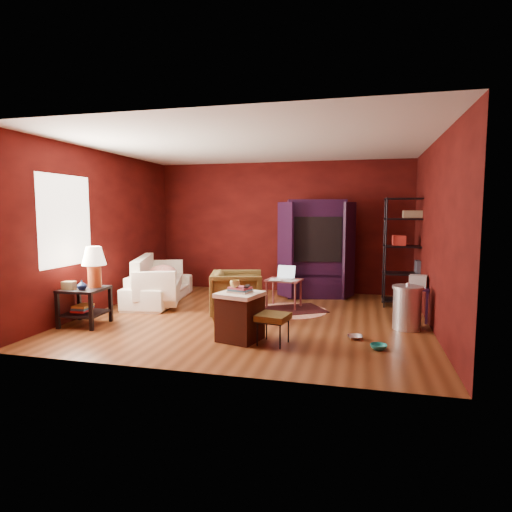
{
  "coord_description": "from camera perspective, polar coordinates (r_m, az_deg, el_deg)",
  "views": [
    {
      "loc": [
        1.72,
        -6.69,
        1.75
      ],
      "look_at": [
        0.0,
        0.2,
        1.0
      ],
      "focal_mm": 30.0,
      "sensor_mm": 36.0,
      "label": 1
    }
  ],
  "objects": [
    {
      "name": "wire_shelving",
      "position": [
        8.26,
        20.1,
        1.09
      ],
      "size": [
        0.99,
        0.46,
        1.99
      ],
      "rotation": [
        0.0,
        0.0,
        0.03
      ],
      "color": "black",
      "rests_on": "ground"
    },
    {
      "name": "small_stand",
      "position": [
        7.27,
        20.77,
        -3.86
      ],
      "size": [
        0.44,
        0.44,
        0.74
      ],
      "rotation": [
        0.0,
        0.0,
        -0.21
      ],
      "color": "black",
      "rests_on": "ground"
    },
    {
      "name": "laptop_desk",
      "position": [
        7.74,
        3.76,
        -3.52
      ],
      "size": [
        0.67,
        0.55,
        0.76
      ],
      "rotation": [
        0.0,
        0.0,
        -0.15
      ],
      "color": "brown",
      "rests_on": "ground"
    },
    {
      "name": "trash_can",
      "position": [
        6.76,
        19.5,
        -6.46
      ],
      "size": [
        0.5,
        0.5,
        0.7
      ],
      "rotation": [
        0.0,
        0.0,
        0.14
      ],
      "color": "white",
      "rests_on": "ground"
    },
    {
      "name": "sofa",
      "position": [
        8.46,
        -12.8,
        -3.4
      ],
      "size": [
        0.81,
        2.03,
        0.77
      ],
      "primitive_type": "imported",
      "rotation": [
        0.0,
        0.0,
        1.69
      ],
      "color": "white",
      "rests_on": "ground"
    },
    {
      "name": "vase",
      "position": [
        6.87,
        -22.2,
        -3.63
      ],
      "size": [
        0.14,
        0.15,
        0.14
      ],
      "primitive_type": "imported",
      "rotation": [
        0.0,
        0.0,
        0.0
      ],
      "color": "#0D1C43",
      "rests_on": "side_table"
    },
    {
      "name": "room",
      "position": [
        6.92,
        -0.75,
        3.15
      ],
      "size": [
        5.54,
        5.04,
        2.84
      ],
      "color": "brown",
      "rests_on": "ground"
    },
    {
      "name": "pet_bowl_steel",
      "position": [
        6.09,
        13.08,
        -9.8
      ],
      "size": [
        0.21,
        0.07,
        0.21
      ],
      "primitive_type": "imported",
      "rotation": [
        0.0,
        0.0,
        0.09
      ],
      "color": "#B5B7BC",
      "rests_on": "ground"
    },
    {
      "name": "mug",
      "position": [
        5.71,
        -2.83,
        -3.6
      ],
      "size": [
        0.15,
        0.14,
        0.13
      ],
      "primitive_type": "imported",
      "rotation": [
        0.0,
        0.0,
        -0.34
      ],
      "color": "#E0CD6D",
      "rests_on": "hamper"
    },
    {
      "name": "side_table",
      "position": [
        7.04,
        -21.33,
        -2.76
      ],
      "size": [
        0.64,
        0.64,
        1.21
      ],
      "rotation": [
        0.0,
        0.0,
        0.06
      ],
      "color": "black",
      "rests_on": "ground"
    },
    {
      "name": "rug_round",
      "position": [
        7.6,
        4.62,
        -7.26
      ],
      "size": [
        1.36,
        1.36,
        0.01
      ],
      "rotation": [
        0.0,
        0.0,
        0.07
      ],
      "color": "white",
      "rests_on": "ground"
    },
    {
      "name": "footstool",
      "position": [
        5.67,
        2.3,
        -8.27
      ],
      "size": [
        0.46,
        0.46,
        0.41
      ],
      "rotation": [
        0.0,
        0.0,
        -0.17
      ],
      "color": "black",
      "rests_on": "ground"
    },
    {
      "name": "hamper",
      "position": [
        5.84,
        -2.14,
        -7.92
      ],
      "size": [
        0.66,
        0.66,
        0.75
      ],
      "rotation": [
        0.0,
        0.0,
        -0.26
      ],
      "color": "#3B170D",
      "rests_on": "ground"
    },
    {
      "name": "tv_armoire",
      "position": [
        8.74,
        7.99,
        1.23
      ],
      "size": [
        1.53,
        1.02,
        1.98
      ],
      "rotation": [
        0.0,
        0.0,
        0.21
      ],
      "color": "black",
      "rests_on": "ground"
    },
    {
      "name": "rug_oriental",
      "position": [
        7.62,
        4.52,
        -7.14
      ],
      "size": [
        1.4,
        1.28,
        0.01
      ],
      "rotation": [
        0.0,
        0.0,
        0.55
      ],
      "color": "#431113",
      "rests_on": "ground"
    },
    {
      "name": "sofa_cushions",
      "position": [
        8.44,
        -13.04,
        -3.39
      ],
      "size": [
        1.35,
        2.05,
        0.8
      ],
      "rotation": [
        0.0,
        0.0,
        0.35
      ],
      "color": "white",
      "rests_on": "sofa"
    },
    {
      "name": "pet_bowl_turquoise",
      "position": [
        5.73,
        16.05,
        -10.88
      ],
      "size": [
        0.22,
        0.14,
        0.21
      ],
      "primitive_type": "imported",
      "rotation": [
        0.0,
        0.0,
        -0.38
      ],
      "color": "teal",
      "rests_on": "ground"
    },
    {
      "name": "armchair",
      "position": [
        7.08,
        -2.52,
        -4.81
      ],
      "size": [
        0.95,
        0.99,
        0.84
      ],
      "primitive_type": "imported",
      "rotation": [
        0.0,
        0.0,
        1.83
      ],
      "color": "black",
      "rests_on": "ground"
    }
  ]
}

